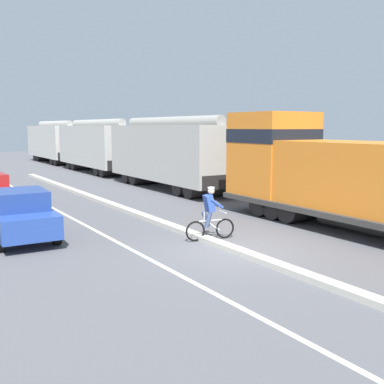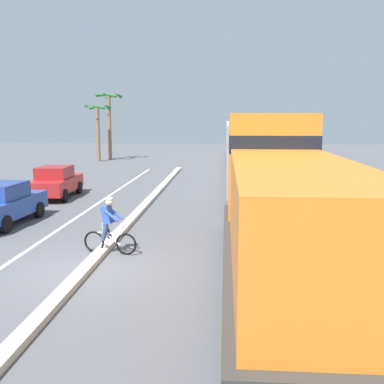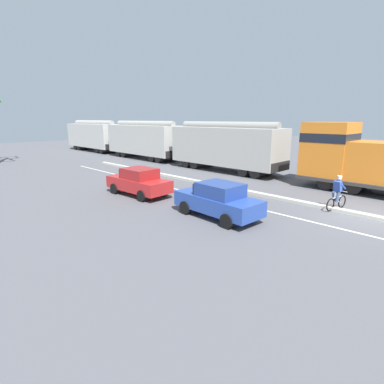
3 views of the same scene
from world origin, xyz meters
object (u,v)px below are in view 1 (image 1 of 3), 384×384
Objects in this scene: hopper_car_trailing at (55,142)px; parked_car_blue at (21,214)px; hopper_car_lead at (170,153)px; locomotive at (342,178)px; cyclist at (210,215)px; hopper_car_middle at (97,146)px.

hopper_car_trailing is 32.48m from parked_car_blue.
hopper_car_lead is 1.00× the size of hopper_car_trailing.
hopper_car_trailing is at bearing 71.97° from parked_car_blue.
locomotive is at bearing -24.13° from parked_car_blue.
parked_car_blue is (-10.05, -30.86, -1.26)m from hopper_car_trailing.
hopper_car_trailing is (0.00, 35.36, 0.28)m from locomotive.
cyclist is at bearing 167.87° from locomotive.
hopper_car_middle is (0.00, 11.60, 0.00)m from hopper_car_lead.
locomotive is at bearing -90.00° from hopper_car_middle.
locomotive is 11.05m from parked_car_blue.
locomotive is 5.20m from cyclist.
locomotive reaches higher than hopper_car_lead.
hopper_car_lead and hopper_car_trailing have the same top height.
hopper_car_lead is at bearing -90.00° from hopper_car_middle.
hopper_car_lead reaches higher than parked_car_blue.
hopper_car_lead is at bearing 37.31° from parked_car_blue.
locomotive is 6.77× the size of cyclist.
hopper_car_lead is 12.22m from cyclist.
hopper_car_trailing is at bearing 90.00° from hopper_car_lead.
hopper_car_middle is at bearing 77.60° from cyclist.
locomotive is 2.72× the size of parked_car_blue.
parked_car_blue is at bearing -117.55° from hopper_car_middle.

